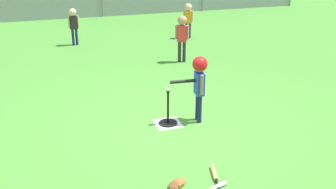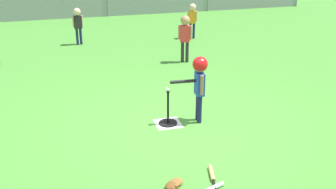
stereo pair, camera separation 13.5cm
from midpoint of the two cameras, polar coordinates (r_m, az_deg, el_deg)
The scene contains 13 objects.
ground_plane at distance 6.97m, azimuth 2.23°, elevation -4.57°, with size 60.00×60.00×0.00m, color #478C33.
home_plate at distance 7.08m, azimuth 0.55°, elevation -4.08°, with size 0.44×0.44×0.01m, color white.
batting_tee at distance 7.04m, azimuth 0.55°, elevation -3.44°, with size 0.32×0.32×0.61m.
baseball_on_tee at distance 6.81m, azimuth 0.57°, elevation 0.75°, with size 0.07×0.07×0.07m, color white.
batter_child at distance 6.87m, azimuth 4.98°, elevation 2.58°, with size 0.64×0.34×1.18m.
fielder_deep_center at distance 12.40m, azimuth 3.76°, elevation 10.92°, with size 0.29×0.21×1.05m.
fielder_deep_left at distance 10.10m, azimuth 2.80°, elevation 8.69°, with size 0.33×0.23×1.17m.
fielder_deep_right at distance 11.94m, azimuth -12.24°, elevation 10.01°, with size 0.31×0.21×1.05m.
spare_bat_silver at distance 5.44m, azimuth 6.74°, elevation -13.03°, with size 0.59×0.27×0.06m.
spare_bat_wood at distance 5.68m, azimuth 6.94°, elevation -11.31°, with size 0.21×0.70×0.06m.
glove_by_plate at distance 5.51m, azimuth 1.83°, elevation -12.26°, with size 0.27×0.25×0.07m.
glove_near_bats at distance 5.46m, azimuth 1.31°, elevation -12.65°, with size 0.27×0.26×0.07m.
outfield_fence at distance 15.71m, azimuth -8.26°, elevation 13.01°, with size 16.06×0.06×1.15m.
Camera 2 is at (-1.81, -5.93, 3.19)m, focal length 43.44 mm.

